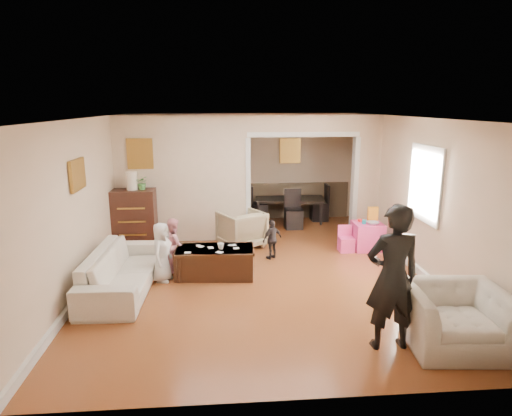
{
  "coord_description": "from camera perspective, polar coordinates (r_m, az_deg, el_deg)",
  "views": [
    {
      "loc": [
        -0.6,
        -7.16,
        2.81
      ],
      "look_at": [
        0.0,
        0.2,
        1.05
      ],
      "focal_mm": 30.61,
      "sensor_mm": 36.0,
      "label": 1
    }
  ],
  "objects": [
    {
      "name": "potted_plant",
      "position": [
        8.86,
        -14.63,
        3.21
      ],
      "size": [
        0.25,
        0.22,
        0.28
      ],
      "primitive_type": "imported",
      "color": "#437F38",
      "rests_on": "dresser"
    },
    {
      "name": "window_pane",
      "position": [
        7.64,
        21.28,
        2.99
      ],
      "size": [
        0.03,
        0.95,
        1.1
      ],
      "primitive_type": "cube",
      "color": "white",
      "rests_on": "ground"
    },
    {
      "name": "table_lamp",
      "position": [
        8.89,
        -15.92,
        3.44
      ],
      "size": [
        0.22,
        0.22,
        0.36
      ],
      "primitive_type": "cylinder",
      "color": "#FFEECF",
      "rests_on": "dresser"
    },
    {
      "name": "adult_person",
      "position": [
        5.3,
        17.4,
        -8.67
      ],
      "size": [
        0.66,
        0.45,
        1.75
      ],
      "primitive_type": "imported",
      "rotation": [
        0.0,
        0.0,
        3.19
      ],
      "color": "black",
      "rests_on": "ground"
    },
    {
      "name": "play_bowl",
      "position": [
        8.76,
        15.01,
        -1.93
      ],
      "size": [
        0.23,
        0.23,
        0.06
      ],
      "primitive_type": "imported",
      "rotation": [
        0.0,
        0.0,
        -0.01
      ],
      "color": "silver",
      "rests_on": "play_table"
    },
    {
      "name": "armchair_front",
      "position": [
        5.78,
        24.52,
        -12.98
      ],
      "size": [
        1.19,
        1.07,
        0.72
      ],
      "primitive_type": "imported",
      "rotation": [
        0.0,
        0.0,
        -0.09
      ],
      "color": "white",
      "rests_on": "ground"
    },
    {
      "name": "sofa",
      "position": [
        7.09,
        -17.1,
        -7.76
      ],
      "size": [
        0.94,
        2.24,
        0.65
      ],
      "primitive_type": "imported",
      "rotation": [
        0.0,
        0.0,
        1.54
      ],
      "color": "white",
      "rests_on": "ground"
    },
    {
      "name": "toy_block",
      "position": [
        8.92,
        13.47,
        -1.58
      ],
      "size": [
        0.1,
        0.08,
        0.05
      ],
      "primitive_type": "cube",
      "rotation": [
        0.0,
        0.0,
        0.34
      ],
      "color": "red",
      "rests_on": "play_table"
    },
    {
      "name": "partition_left",
      "position": [
        9.12,
        -9.49,
        3.69
      ],
      "size": [
        2.75,
        0.18,
        2.6
      ],
      "primitive_type": "cube",
      "color": "beige",
      "rests_on": "ground"
    },
    {
      "name": "child_kneel_b",
      "position": [
        7.64,
        -10.66,
        -4.73
      ],
      "size": [
        0.46,
        0.53,
        0.93
      ],
      "primitive_type": "imported",
      "rotation": [
        0.0,
        0.0,
        1.83
      ],
      "color": "pink",
      "rests_on": "ground"
    },
    {
      "name": "partition_header",
      "position": [
        9.13,
        6.19,
        10.91
      ],
      "size": [
        2.22,
        0.18,
        0.35
      ],
      "primitive_type": "cube",
      "color": "beige",
      "rests_on": "partition_right"
    },
    {
      "name": "framed_art_partition",
      "position": [
        9.06,
        -14.92,
        6.87
      ],
      "size": [
        0.45,
        0.03,
        0.55
      ],
      "primitive_type": "cube",
      "color": "brown",
      "rests_on": "partition_left"
    },
    {
      "name": "dresser",
      "position": [
        9.04,
        -15.61,
        -1.34
      ],
      "size": [
        0.85,
        0.48,
        1.17
      ],
      "primitive_type": "cube",
      "color": "black",
      "rests_on": "ground"
    },
    {
      "name": "craft_papers",
      "position": [
        7.31,
        -5.43,
        -5.25
      ],
      "size": [
        0.89,
        0.49,
        0.0
      ],
      "color": "white",
      "rests_on": "coffee_table"
    },
    {
      "name": "dining_table",
      "position": [
        10.75,
        4.36,
        -0.17
      ],
      "size": [
        1.77,
        1.13,
        0.58
      ],
      "primitive_type": "imported",
      "rotation": [
        0.0,
        0.0,
        -0.13
      ],
      "color": "black",
      "rests_on": "ground"
    },
    {
      "name": "armchair_back",
      "position": [
        8.79,
        -1.9,
        -2.74
      ],
      "size": [
        1.08,
        1.09,
        0.74
      ],
      "primitive_type": "imported",
      "rotation": [
        0.0,
        0.0,
        3.65
      ],
      "color": "tan",
      "rests_on": "ground"
    },
    {
      "name": "child_toddler",
      "position": [
        8.1,
        2.13,
        -4.09
      ],
      "size": [
        0.47,
        0.4,
        0.75
      ],
      "primitive_type": "imported",
      "rotation": [
        0.0,
        0.0,
        -2.53
      ],
      "color": "black",
      "rests_on": "ground"
    },
    {
      "name": "play_table",
      "position": [
        8.93,
        14.34,
        -3.57
      ],
      "size": [
        0.56,
        0.56,
        0.54
      ],
      "primitive_type": "cube",
      "rotation": [
        0.0,
        0.0,
        -0.01
      ],
      "color": "#F13F8F",
      "rests_on": "ground"
    },
    {
      "name": "child_kneel_a",
      "position": [
        7.23,
        -12.21,
        -5.65
      ],
      "size": [
        0.42,
        0.54,
        0.98
      ],
      "primitive_type": "imported",
      "rotation": [
        0.0,
        0.0,
        1.31
      ],
      "color": "silver",
      "rests_on": "ground"
    },
    {
      "name": "coffee_cup",
      "position": [
        7.24,
        -4.63,
        -5.0
      ],
      "size": [
        0.12,
        0.12,
        0.1
      ],
      "primitive_type": "imported",
      "rotation": [
        0.0,
        0.0,
        -0.09
      ],
      "color": "silver",
      "rests_on": "coffee_table"
    },
    {
      "name": "cereal_box",
      "position": [
        8.95,
        15.02,
        -0.8
      ],
      "size": [
        0.2,
        0.07,
        0.3
      ],
      "primitive_type": "cube",
      "rotation": [
        0.0,
        0.0,
        -0.01
      ],
      "color": "yellow",
      "rests_on": "play_table"
    },
    {
      "name": "framed_art_sofa_wall",
      "position": [
        6.97,
        -22.3,
        4.06
      ],
      "size": [
        0.03,
        0.55,
        0.4
      ],
      "primitive_type": "cube",
      "color": "brown"
    },
    {
      "name": "framed_art_alcove",
      "position": [
        10.79,
        4.47,
        7.47
      ],
      "size": [
        0.45,
        0.03,
        0.55
      ],
      "primitive_type": "cube",
      "color": "brown"
    },
    {
      "name": "partition_right",
      "position": [
        9.59,
        14.14,
        3.94
      ],
      "size": [
        0.55,
        0.18,
        2.6
      ],
      "primitive_type": "cube",
      "color": "beige",
      "rests_on": "ground"
    },
    {
      "name": "coffee_table",
      "position": [
        7.39,
        -5.37,
        -7.03
      ],
      "size": [
        1.33,
        0.75,
        0.48
      ],
      "primitive_type": "cube",
      "rotation": [
        0.0,
        0.0,
        -0.09
      ],
      "color": "#351B11",
      "rests_on": "ground"
    },
    {
      "name": "cyan_cup",
      "position": [
        8.77,
        13.94,
        -1.76
      ],
      "size": [
        0.08,
        0.08,
        0.08
      ],
      "primitive_type": "cylinder",
      "color": "teal",
      "rests_on": "play_table"
    },
    {
      "name": "floor",
      "position": [
        7.72,
        0.12,
        -7.95
      ],
      "size": [
        7.0,
        7.0,
        0.0
      ],
      "primitive_type": "plane",
      "color": "brown",
      "rests_on": "ground"
    }
  ]
}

